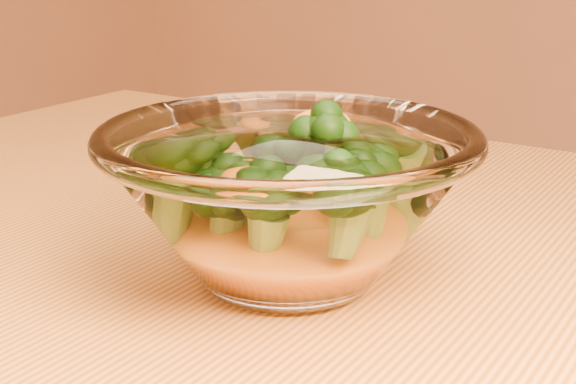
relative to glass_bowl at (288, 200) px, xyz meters
The scene contains 3 objects.
glass_bowl is the anchor object (origin of this frame).
cheese_sauce 0.02m from the glass_bowl, behind, with size 0.11×0.11×0.03m, color orange.
broccoli_heap 0.02m from the glass_bowl, 109.55° to the left, with size 0.15×0.12×0.07m.
Camera 1 is at (0.12, -0.33, 0.94)m, focal length 50.00 mm.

